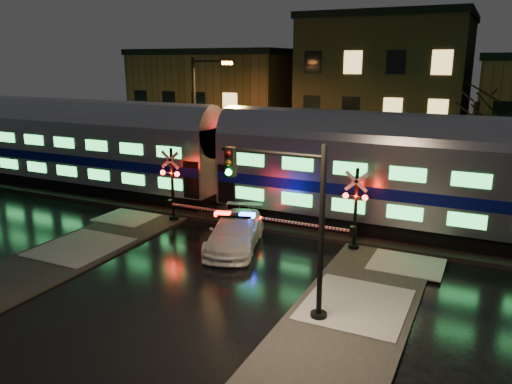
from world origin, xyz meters
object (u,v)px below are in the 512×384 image
crossing_signal_right (347,217)px  streetlight (199,116)px  police_car (235,232)px  crossing_signal_left (177,193)px  traffic_light (294,227)px

crossing_signal_right → streetlight: 14.16m
police_car → crossing_signal_left: size_ratio=1.00×
police_car → crossing_signal_right: bearing=5.7°
crossing_signal_right → crossing_signal_left: bearing=180.0°
crossing_signal_left → traffic_light: bearing=-36.1°
crossing_signal_right → streetlight: (-12.00, 6.70, 3.41)m
crossing_signal_right → traffic_light: size_ratio=0.91×
police_car → traffic_light: size_ratio=0.95×
traffic_light → streetlight: bearing=134.2°
police_car → streetlight: (-7.27, 8.65, 4.23)m
crossing_signal_right → crossing_signal_left: size_ratio=0.96×
police_car → crossing_signal_right: (4.74, 1.95, 0.82)m
crossing_signal_right → crossing_signal_left: 9.25m
police_car → traffic_light: bearing=-61.9°
crossing_signal_right → streetlight: bearing=150.8°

